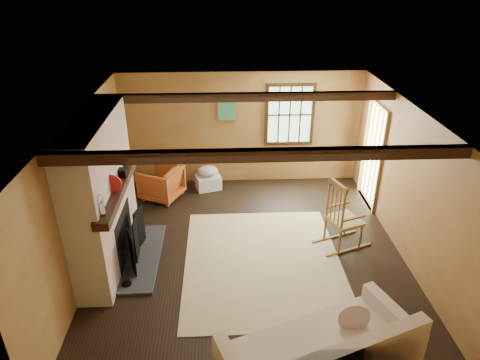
{
  "coord_description": "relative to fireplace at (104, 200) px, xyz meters",
  "views": [
    {
      "loc": [
        -0.42,
        -5.72,
        4.32
      ],
      "look_at": [
        -0.14,
        0.4,
        1.2
      ],
      "focal_mm": 32.0,
      "sensor_mm": 36.0,
      "label": 1
    }
  ],
  "objects": [
    {
      "name": "ground",
      "position": [
        2.23,
        0.0,
        -1.1
      ],
      "size": [
        5.5,
        5.5,
        0.0
      ],
      "primitive_type": "plane",
      "color": "black",
      "rests_on": "ground"
    },
    {
      "name": "room_envelope",
      "position": [
        2.45,
        0.26,
        0.53
      ],
      "size": [
        5.02,
        5.52,
        2.44
      ],
      "color": "olive",
      "rests_on": "ground"
    },
    {
      "name": "fireplace",
      "position": [
        0.0,
        0.0,
        0.0
      ],
      "size": [
        1.02,
        2.3,
        2.4
      ],
      "color": "#A2443E",
      "rests_on": "ground"
    },
    {
      "name": "rug",
      "position": [
        2.43,
        -0.2,
        -1.1
      ],
      "size": [
        2.5,
        3.0,
        0.01
      ],
      "primitive_type": "cube",
      "color": "beige",
      "rests_on": "ground"
    },
    {
      "name": "rocking_chair",
      "position": [
        3.78,
        0.23,
        -0.58
      ],
      "size": [
        1.01,
        0.75,
        1.24
      ],
      "rotation": [
        0.0,
        0.0,
        1.93
      ],
      "color": "#A59150",
      "rests_on": "ground"
    },
    {
      "name": "firewood_pile",
      "position": [
        0.41,
        2.6,
        -0.98
      ],
      "size": [
        0.65,
        0.12,
        0.24
      ],
      "color": "brown",
      "rests_on": "ground"
    },
    {
      "name": "laundry_basket",
      "position": [
        1.5,
        2.39,
        -0.95
      ],
      "size": [
        0.59,
        0.51,
        0.3
      ],
      "primitive_type": "cube",
      "rotation": [
        0.0,
        0.0,
        0.29
      ],
      "color": "white",
      "rests_on": "ground"
    },
    {
      "name": "basket_pillow",
      "position": [
        1.5,
        2.39,
        -0.7
      ],
      "size": [
        0.52,
        0.47,
        0.22
      ],
      "primitive_type": "ellipsoid",
      "rotation": [
        0.0,
        0.0,
        -0.36
      ],
      "color": "beige",
      "rests_on": "laundry_basket"
    },
    {
      "name": "armchair",
      "position": [
        0.56,
        2.03,
        -0.77
      ],
      "size": [
        0.98,
        0.97,
        0.68
      ],
      "primitive_type": "imported",
      "rotation": [
        0.0,
        0.0,
        -2.01
      ],
      "color": "#BF6026",
      "rests_on": "ground"
    }
  ]
}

